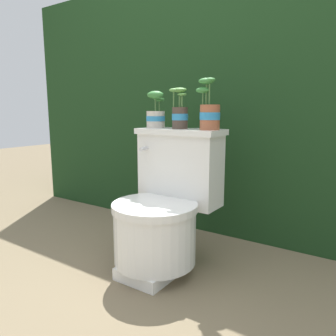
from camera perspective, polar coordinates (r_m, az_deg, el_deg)
The scene contains 6 objects.
ground_plane at distance 1.68m, azimuth -0.95°, elevation -18.81°, with size 12.00×12.00×0.00m, color #75664C.
hedge_backdrop at distance 2.53m, azimuth 14.77°, elevation 10.40°, with size 3.52×0.97×1.68m.
toilet at distance 1.69m, azimuth -0.58°, elevation -7.08°, with size 0.47×0.55×0.71m.
potted_plant_left at distance 1.85m, azimuth -2.15°, elevation 9.40°, with size 0.11×0.12×0.20m.
potted_plant_midleft at distance 1.75m, azimuth 2.06°, elevation 9.55°, with size 0.10×0.09×0.21m.
potted_plant_middle at distance 1.66m, azimuth 7.17°, elevation 9.91°, with size 0.12×0.10×0.25m.
Camera 1 is at (0.85, -1.21, 0.81)m, focal length 35.00 mm.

